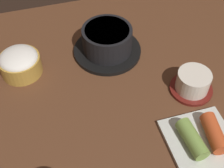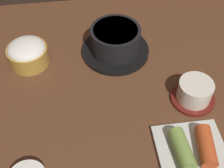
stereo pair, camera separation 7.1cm
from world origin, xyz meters
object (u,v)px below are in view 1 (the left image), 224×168
rice_bowl (20,62)px  kimchi_plate (202,139)px  stone_pot (107,42)px  tea_cup_with_saucer (193,83)px

rice_bowl → kimchi_plate: rice_bowl is taller
stone_pot → tea_cup_with_saucer: size_ratio=1.75×
tea_cup_with_saucer → kimchi_plate: bearing=-107.9°
rice_bowl → tea_cup_with_saucer: (38.60, -17.75, -0.63)cm
rice_bowl → kimchi_plate: size_ratio=0.72×
stone_pot → tea_cup_with_saucer: 24.45cm
tea_cup_with_saucer → kimchi_plate: 14.55cm
tea_cup_with_saucer → rice_bowl: bearing=155.3°
stone_pot → tea_cup_with_saucer: stone_pot is taller
rice_bowl → kimchi_plate: bearing=-42.7°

